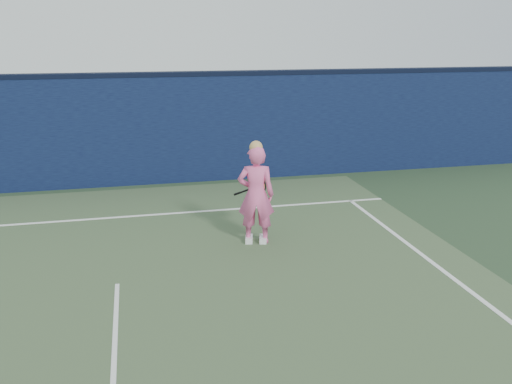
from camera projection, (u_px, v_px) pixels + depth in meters
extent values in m
plane|color=#2B442A|center=(116.00, 319.00, 6.82)|extent=(80.00, 80.00, 0.00)
cube|color=black|center=(118.00, 132.00, 12.54)|extent=(24.00, 0.40, 2.50)
cube|color=black|center=(114.00, 75.00, 12.17)|extent=(24.00, 0.42, 0.10)
imported|color=pink|center=(256.00, 195.00, 9.10)|extent=(0.69, 0.54, 1.69)
sphere|color=tan|center=(256.00, 147.00, 8.87)|extent=(0.22, 0.22, 0.22)
cube|color=white|center=(263.00, 239.00, 9.32)|extent=(0.18, 0.30, 0.10)
cube|color=white|center=(249.00, 239.00, 9.32)|extent=(0.18, 0.30, 0.10)
torus|color=black|center=(258.00, 187.00, 9.56)|extent=(0.32, 0.14, 0.32)
torus|color=gold|center=(258.00, 187.00, 9.56)|extent=(0.26, 0.10, 0.26)
cylinder|color=beige|center=(258.00, 187.00, 9.56)|extent=(0.26, 0.10, 0.26)
cylinder|color=black|center=(245.00, 191.00, 9.54)|extent=(0.29, 0.06, 0.11)
cylinder|color=black|center=(237.00, 194.00, 9.53)|extent=(0.13, 0.05, 0.07)
cube|color=white|center=(120.00, 217.00, 10.55)|extent=(11.00, 0.08, 0.01)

